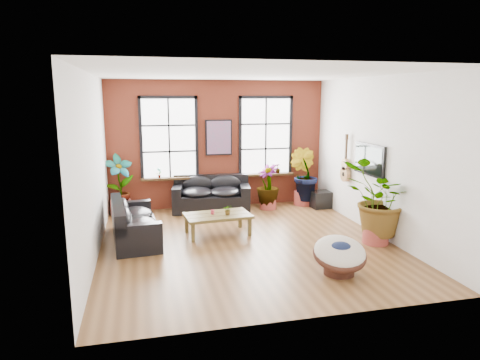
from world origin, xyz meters
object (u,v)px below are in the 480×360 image
at_px(coffee_table, 218,217).
at_px(sofa_left, 132,223).
at_px(sofa_back, 211,195).
at_px(papasan_chair, 340,254).

bearing_deg(coffee_table, sofa_left, 173.79).
distance_m(sofa_back, sofa_left, 2.94).
relative_size(sofa_back, sofa_left, 0.99).
height_order(sofa_left, papasan_chair, sofa_left).
distance_m(sofa_left, coffee_table, 1.86).
bearing_deg(sofa_back, coffee_table, -85.98).
bearing_deg(sofa_left, papasan_chair, -132.10).
relative_size(sofa_left, papasan_chair, 2.03).
bearing_deg(sofa_left, sofa_back, -49.81).
xyz_separation_m(sofa_left, papasan_chair, (3.54, -2.66, -0.03)).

